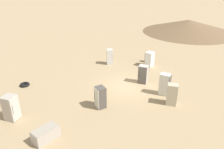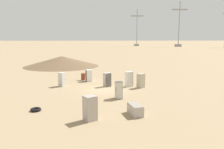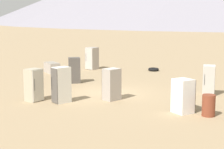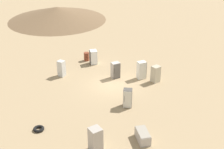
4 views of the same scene
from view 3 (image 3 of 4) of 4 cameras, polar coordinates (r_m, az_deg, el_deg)
The scene contains 11 objects.
ground_plane at distance 19.92m, azimuth -0.40°, elevation -2.90°, with size 1000.00×1000.00×0.00m, color #9E8460.
discarded_fridge_0 at distance 22.96m, azimuth -5.75°, elevation 0.65°, with size 0.77×0.71×1.55m.
discarded_fridge_1 at distance 18.29m, azimuth -0.07°, elevation -1.50°, with size 0.94×0.88×1.56m.
discarded_fridge_2 at distance 18.48m, azimuth -11.83°, elevation -1.57°, with size 0.95×0.94×1.57m.
discarded_fridge_3 at distance 28.50m, azimuth -3.07°, elevation 2.47°, with size 1.04×1.03×1.67m.
discarded_fridge_4 at distance 17.90m, azimuth -7.74°, elevation -1.58°, with size 0.94×0.81×1.71m.
discarded_fridge_5 at distance 19.99m, azimuth 14.54°, elevation -0.85°, with size 0.82×0.82×1.58m.
discarded_fridge_6 at distance 27.12m, azimuth -9.13°, elevation 1.03°, with size 1.01×1.59×0.74m.
discarded_fridge_7 at distance 16.21m, azimuth 10.79°, elevation -3.24°, with size 0.88×0.91×1.47m.
scrap_tire at distance 27.90m, azimuth 6.35°, elevation 0.77°, with size 0.80×0.80×0.21m.
rusty_barrel at distance 15.98m, azimuth 14.50°, elevation -4.59°, with size 0.54×0.54×0.90m.
Camera 3 is at (5.71, 18.62, 4.19)m, focal length 60.00 mm.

